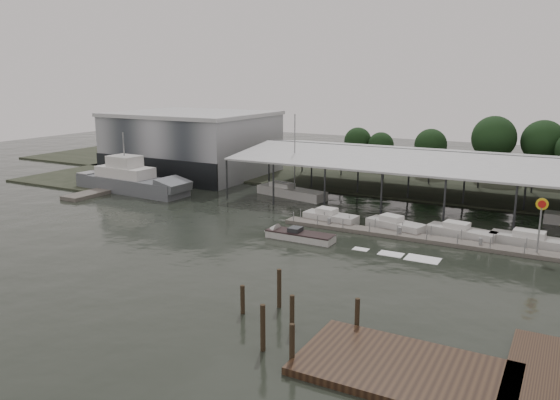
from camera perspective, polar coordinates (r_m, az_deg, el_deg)
The scene contains 18 objects.
ground at distance 55.17m, azimuth -4.80°, elevation -4.49°, with size 200.00×200.00×0.00m, color black.
land_strip_far at distance 92.12m, azimuth 9.72°, elevation 2.47°, with size 140.00×30.00×0.30m.
land_strip_west at distance 102.50m, azimuth -14.32°, elevation 3.30°, with size 20.00×40.00×0.30m.
storage_warehouse at distance 94.02m, azimuth -9.11°, elevation 5.90°, with size 24.50×20.50×10.50m.
covered_boat_shed at distance 73.59m, azimuth 18.88°, elevation 4.14°, with size 58.24×24.00×6.96m.
trawler_dock at distance 84.32m, azimuth -16.69°, elevation 1.26°, with size 3.00×18.00×0.50m.
floating_dock at distance 57.99m, azimuth 13.34°, elevation -3.73°, with size 28.00×2.00×1.40m.
shell_fuel_sign at distance 55.30m, azimuth 25.60°, elevation -1.47°, with size 1.10×0.18×5.55m.
boardwalk_platform at distance 33.17m, azimuth 17.65°, elevation -17.04°, with size 15.00×12.00×0.50m.
grey_trawler at distance 81.41m, azimuth -15.23°, elevation 1.91°, with size 19.12×5.55×8.84m.
white_sailboat at distance 75.65m, azimuth 1.10°, elevation 0.82°, with size 10.94×4.72×11.62m.
speedboat_underway at distance 56.20m, azimuth 1.53°, elevation -3.70°, with size 18.84×2.50×2.00m.
moored_cruiser_0 at distance 62.60m, azimuth 5.26°, elevation -1.81°, with size 6.44×2.80×1.70m.
moored_cruiser_1 at distance 60.44m, azimuth 11.93°, elevation -2.58°, with size 6.73×3.74×1.70m.
moored_cruiser_2 at distance 59.43m, azimuth 18.35°, elevation -3.22°, with size 7.22×3.42×1.70m.
moored_cruiser_3 at distance 58.88m, azimuth 24.97°, elevation -3.94°, with size 8.40×2.98×1.70m.
mooring_pilings at distance 36.42m, azimuth 0.66°, elevation -12.18°, with size 8.29×7.00×3.60m.
horizon_tree_line at distance 92.64m, azimuth 25.72°, elevation 5.00°, with size 68.97×9.24×10.31m.
Camera 1 is at (29.20, -43.84, 16.39)m, focal length 35.00 mm.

